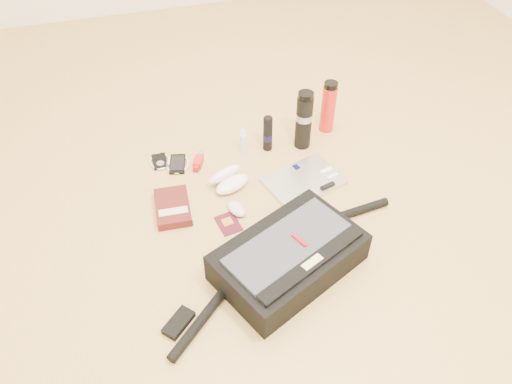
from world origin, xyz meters
TOP-DOWN VIEW (x-y plane):
  - ground at (0.00, 0.00)m, footprint 4.00×4.00m
  - messenger_bag at (-0.00, -0.23)m, footprint 0.95×0.49m
  - laptop at (0.21, 0.17)m, footprint 0.35×0.29m
  - book at (-0.34, 0.17)m, footprint 0.15×0.21m
  - passport at (-0.15, 0.04)m, footprint 0.09×0.12m
  - mouse at (-0.10, 0.09)m, footprint 0.08×0.11m
  - sunglasses_case at (-0.10, 0.25)m, footprint 0.20×0.18m
  - ipod at (-0.35, 0.47)m, footprint 0.09×0.10m
  - phone at (-0.28, 0.43)m, footprint 0.12×0.14m
  - inhaler at (-0.19, 0.41)m, footprint 0.07×0.12m
  - spray_bottle at (0.02, 0.44)m, footprint 0.03×0.03m
  - aerosol_can at (0.13, 0.43)m, footprint 0.05×0.05m
  - thermos_black at (0.29, 0.41)m, footprint 0.09×0.09m
  - thermos_red at (0.43, 0.49)m, footprint 0.08×0.08m

SIDE VIEW (x-z plane):
  - ground at x=0.00m, z-range 0.00..0.00m
  - passport at x=-0.15m, z-range 0.00..0.01m
  - ipod at x=-0.35m, z-range 0.00..0.01m
  - phone at x=-0.28m, z-range 0.00..0.01m
  - laptop at x=0.21m, z-range 0.00..0.03m
  - inhaler at x=-0.19m, z-range 0.00..0.03m
  - mouse at x=-0.10m, z-range 0.00..0.03m
  - book at x=-0.34m, z-range 0.00..0.04m
  - sunglasses_case at x=-0.10m, z-range -0.01..0.08m
  - spray_bottle at x=0.02m, z-range -0.01..0.11m
  - messenger_bag at x=0.00m, z-range -0.01..0.14m
  - aerosol_can at x=0.13m, z-range 0.00..0.18m
  - thermos_red at x=0.43m, z-range 0.00..0.25m
  - thermos_black at x=0.29m, z-range 0.00..0.28m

